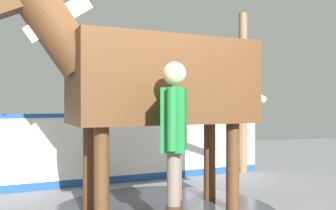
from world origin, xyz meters
TOP-DOWN VIEW (x-y plane):
  - barrier_wall at (2.11, 0.39)m, footprint 1.15×5.38m
  - roof_post_far at (2.51, -2.00)m, footprint 0.16×0.16m
  - horse at (0.32, 0.15)m, footprint 1.38×3.48m
  - handler at (-0.48, 0.10)m, footprint 0.65×0.37m

SIDE VIEW (x-z plane):
  - barrier_wall at x=2.11m, z-range -0.04..1.10m
  - handler at x=-0.48m, z-range 0.14..1.84m
  - roof_post_far at x=2.51m, z-range 0.00..3.00m
  - horse at x=0.32m, z-range 0.23..2.91m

